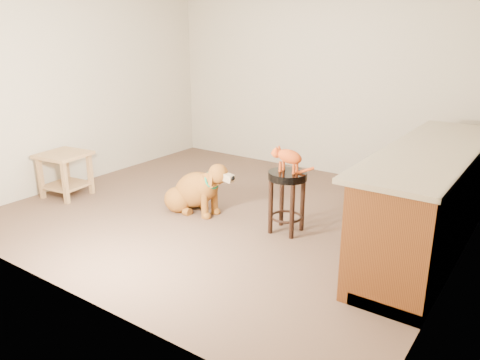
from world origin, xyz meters
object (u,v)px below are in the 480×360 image
Objects in this scene: padded_stool at (287,190)px; golden_retriever at (195,191)px; wood_stool at (447,175)px; tabby_kitten at (287,157)px; side_table at (65,168)px.

padded_stool is 0.61× the size of golden_retriever.
padded_stool reaches higher than golden_retriever.
tabby_kitten is (-1.13, -1.54, 0.37)m from wood_stool.
wood_stool is 4.33m from side_table.
tabby_kitten is (-0.01, 0.00, 0.32)m from padded_stool.
golden_retriever is (1.58, 0.49, -0.11)m from side_table.
side_table is 1.66m from golden_retriever.
wood_stool is at bearing 54.03° from padded_stool.
side_table is 1.35× the size of tabby_kitten.
wood_stool is 1.31× the size of side_table.
golden_retriever is at bearing -143.04° from wood_stool.
padded_stool is at bearing -5.72° from tabby_kitten.
padded_stool is at bearing 6.61° from golden_retriever.
padded_stool reaches higher than side_table.
padded_stool is at bearing -125.97° from wood_stool.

